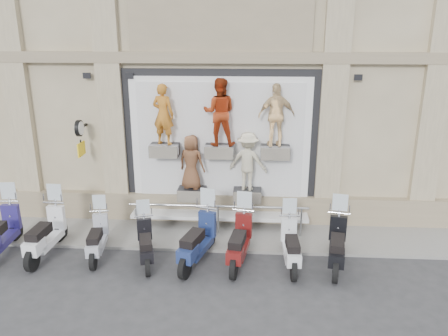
{
  "coord_description": "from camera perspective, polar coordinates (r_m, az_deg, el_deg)",
  "views": [
    {
      "loc": [
        0.88,
        -9.16,
        5.55
      ],
      "look_at": [
        0.17,
        1.9,
        2.05
      ],
      "focal_mm": 35.0,
      "sensor_mm": 36.0,
      "label": 1
    }
  ],
  "objects": [
    {
      "name": "ground",
      "position": [
        10.74,
        -1.6,
        -13.56
      ],
      "size": [
        90.0,
        90.0,
        0.0
      ],
      "primitive_type": "plane",
      "color": "#313133",
      "rests_on": "ground"
    },
    {
      "name": "scooter_f",
      "position": [
        10.78,
        2.05,
        -8.45
      ],
      "size": [
        0.89,
        2.1,
        1.65
      ],
      "primitive_type": null,
      "rotation": [
        0.0,
        0.0,
        -0.15
      ],
      "color": "#58100F",
      "rests_on": "ground"
    },
    {
      "name": "scooter_e",
      "position": [
        10.79,
        -3.47,
        -8.22
      ],
      "size": [
        1.18,
        2.21,
        1.72
      ],
      "primitive_type": null,
      "rotation": [
        0.0,
        0.0,
        -0.28
      ],
      "color": "navy",
      "rests_on": "ground"
    },
    {
      "name": "sidewalk",
      "position": [
        12.56,
        -0.73,
        -8.46
      ],
      "size": [
        16.0,
        2.2,
        0.08
      ],
      "primitive_type": "cube",
      "color": "gray",
      "rests_on": "ground"
    },
    {
      "name": "clock_sign_bracket",
      "position": [
        12.86,
        -18.3,
        4.33
      ],
      "size": [
        0.1,
        0.8,
        1.02
      ],
      "color": "black",
      "rests_on": "ground"
    },
    {
      "name": "scooter_g",
      "position": [
        10.82,
        8.79,
        -8.91
      ],
      "size": [
        0.6,
        1.9,
        1.53
      ],
      "primitive_type": null,
      "rotation": [
        0.0,
        0.0,
        0.03
      ],
      "color": "silver",
      "rests_on": "ground"
    },
    {
      "name": "guard_rail",
      "position": [
        12.29,
        -0.77,
        -6.88
      ],
      "size": [
        5.06,
        0.1,
        0.93
      ],
      "primitive_type": null,
      "color": "#9EA0A5",
      "rests_on": "ground"
    },
    {
      "name": "scooter_d",
      "position": [
        11.03,
        -10.26,
        -8.7
      ],
      "size": [
        0.99,
        1.85,
        1.45
      ],
      "primitive_type": null,
      "rotation": [
        0.0,
        0.0,
        0.28
      ],
      "color": "black",
      "rests_on": "ground"
    },
    {
      "name": "scooter_c",
      "position": [
        11.58,
        -16.3,
        -7.82
      ],
      "size": [
        0.78,
        1.85,
        1.46
      ],
      "primitive_type": null,
      "rotation": [
        0.0,
        0.0,
        0.15
      ],
      "color": "#9FA1AC",
      "rests_on": "ground"
    },
    {
      "name": "scooter_b",
      "position": [
        12.01,
        -22.39,
        -6.88
      ],
      "size": [
        0.68,
        2.12,
        1.71
      ],
      "primitive_type": null,
      "rotation": [
        0.0,
        0.0,
        -0.03
      ],
      "color": "white",
      "rests_on": "ground"
    },
    {
      "name": "shop_vitrine",
      "position": [
        12.32,
        -0.11,
        2.96
      ],
      "size": [
        5.6,
        0.86,
        4.3
      ],
      "color": "black",
      "rests_on": "ground"
    },
    {
      "name": "scooter_h",
      "position": [
        10.98,
        14.64,
        -8.55
      ],
      "size": [
        0.98,
        2.11,
        1.65
      ],
      "primitive_type": null,
      "rotation": [
        0.0,
        0.0,
        -0.2
      ],
      "color": "black",
      "rests_on": "ground"
    },
    {
      "name": "building",
      "position": [
        16.19,
        0.58,
        19.15
      ],
      "size": [
        14.0,
        8.6,
        12.0
      ],
      "primitive_type": null,
      "color": "tan",
      "rests_on": "ground"
    }
  ]
}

